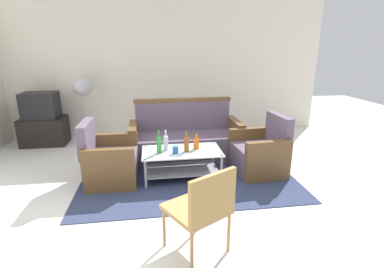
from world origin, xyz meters
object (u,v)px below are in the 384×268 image
(bottle_orange, at_px, (196,143))
(tv_stand, at_px, (45,131))
(armchair_right, at_px, (260,153))
(armchair_left, at_px, (110,162))
(coffee_table, at_px, (182,160))
(bottle_green, at_px, (159,145))
(wicker_chair, at_px, (203,206))
(couch, at_px, (185,140))
(bottle_clear, at_px, (166,143))
(cup, at_px, (175,150))
(television, at_px, (41,105))
(bottle_brown, at_px, (186,144))
(pedestal_fan, at_px, (83,90))

(bottle_orange, relative_size, tv_stand, 0.28)
(tv_stand, bearing_deg, armchair_right, -26.48)
(armchair_left, relative_size, coffee_table, 0.77)
(bottle_orange, bearing_deg, bottle_green, -170.78)
(armchair_left, height_order, wicker_chair, armchair_left)
(couch, relative_size, tv_stand, 2.27)
(bottle_clear, bearing_deg, bottle_green, -136.05)
(cup, distance_m, television, 3.05)
(bottle_green, xyz_separation_m, tv_stand, (-2.12, 1.88, -0.27))
(bottle_brown, height_order, bottle_clear, bottle_clear)
(couch, bearing_deg, cup, 72.99)
(armchair_right, relative_size, bottle_orange, 3.85)
(coffee_table, distance_m, wicker_chair, 1.61)
(armchair_left, relative_size, television, 1.41)
(coffee_table, height_order, bottle_orange, bottle_orange)
(coffee_table, bearing_deg, couch, 79.42)
(armchair_left, height_order, cup, armchair_left)
(pedestal_fan, xyz_separation_m, wicker_chair, (1.66, -3.48, -0.52))
(coffee_table, height_order, tv_stand, tv_stand)
(armchair_left, bearing_deg, pedestal_fan, -159.41)
(bottle_orange, xyz_separation_m, bottle_green, (-0.53, -0.09, 0.04))
(bottle_brown, xyz_separation_m, wicker_chair, (-0.06, -1.56, -0.03))
(wicker_chair, bearing_deg, bottle_green, 72.13)
(armchair_right, xyz_separation_m, bottle_orange, (-0.95, 0.00, 0.21))
(coffee_table, relative_size, cup, 11.00)
(bottle_green, height_order, bottle_brown, bottle_green)
(armchair_right, distance_m, cup, 1.28)
(bottle_orange, bearing_deg, armchair_left, -179.80)
(tv_stand, bearing_deg, bottle_green, -41.52)
(television, bearing_deg, armchair_left, 129.05)
(wicker_chair, bearing_deg, television, 95.89)
(coffee_table, distance_m, television, 3.09)
(pedestal_fan, bearing_deg, couch, -32.22)
(armchair_left, xyz_separation_m, bottle_orange, (1.20, 0.00, 0.21))
(armchair_left, bearing_deg, armchair_right, 90.94)
(armchair_left, height_order, bottle_green, armchair_left)
(coffee_table, bearing_deg, armchair_left, 177.59)
(armchair_right, height_order, bottle_green, armchair_right)
(cup, bearing_deg, bottle_clear, 129.25)
(armchair_right, height_order, wicker_chair, armchair_right)
(coffee_table, distance_m, bottle_clear, 0.34)
(tv_stand, bearing_deg, armchair_left, -51.24)
(couch, xyz_separation_m, television, (-2.57, 1.08, 0.44))
(tv_stand, distance_m, television, 0.50)
(coffee_table, bearing_deg, pedestal_fan, 131.23)
(bottle_green, relative_size, pedestal_fan, 0.25)
(bottle_orange, bearing_deg, armchair_right, -0.13)
(television, bearing_deg, couch, 157.51)
(bottle_green, height_order, wicker_chair, wicker_chair)
(bottle_orange, bearing_deg, wicker_chair, -97.18)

